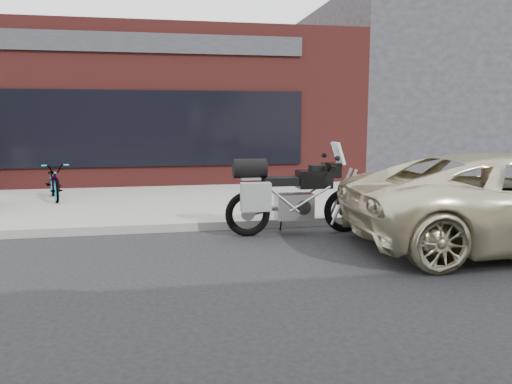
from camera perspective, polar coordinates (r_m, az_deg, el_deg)
name	(u,v)px	position (r m, az deg, el deg)	size (l,w,h in m)	color
ground	(252,319)	(5.10, -0.43, -14.36)	(120.00, 120.00, 0.00)	black
near_sidewalk	(199,200)	(11.81, -6.48, -0.86)	(44.00, 6.00, 0.15)	gray
storefront	(128,110)	(18.65, -14.44, 9.04)	(14.00, 10.07, 4.50)	#531D1B
neighbour_building	(436,92)	(21.57, 19.85, 10.69)	(10.00, 10.00, 6.00)	#25252A
motorcycle	(288,195)	(8.46, 3.73, -0.38)	(2.49, 0.81, 1.58)	black
bicycle_front	(54,181)	(12.09, -22.04, 1.15)	(0.55, 1.59, 0.84)	gray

